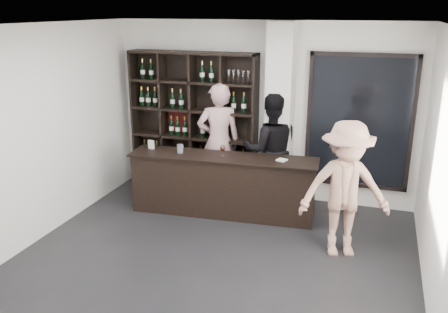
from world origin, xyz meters
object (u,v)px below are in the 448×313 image
(taster_pink, at_px, (219,142))
(tasting_counter, at_px, (223,185))
(wine_shelf, at_px, (193,123))
(taster_black, at_px, (271,150))
(customer, at_px, (345,190))

(taster_pink, bearing_deg, tasting_counter, 91.23)
(wine_shelf, height_order, taster_pink, wine_shelf)
(taster_black, bearing_deg, tasting_counter, 26.81)
(tasting_counter, relative_size, taster_black, 1.55)
(taster_black, distance_m, customer, 1.80)
(tasting_counter, bearing_deg, taster_pink, 109.16)
(taster_pink, bearing_deg, taster_black, 153.82)
(tasting_counter, xyz_separation_m, taster_pink, (-0.29, 0.65, 0.50))
(customer, bearing_deg, tasting_counter, 141.63)
(taster_pink, height_order, customer, taster_pink)
(wine_shelf, relative_size, customer, 1.35)
(taster_black, height_order, customer, taster_black)
(tasting_counter, xyz_separation_m, taster_black, (0.61, 0.59, 0.45))
(tasting_counter, relative_size, taster_pink, 1.48)
(wine_shelf, distance_m, tasting_counter, 1.35)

